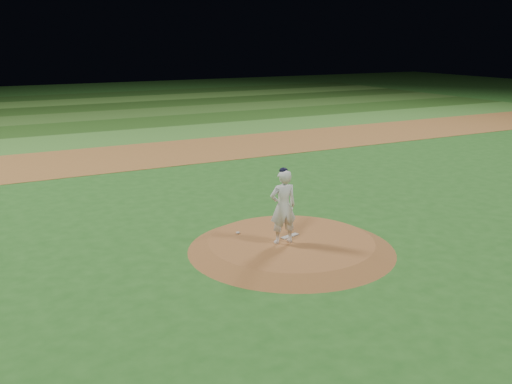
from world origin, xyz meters
name	(u,v)px	position (x,y,z in m)	size (l,w,h in m)	color
ground	(291,249)	(0.00, 0.00, 0.00)	(120.00, 120.00, 0.00)	#245E1E
infield_dirt_band	(138,156)	(0.00, 14.00, 0.01)	(70.00, 6.00, 0.02)	#935F2D
outfield_stripe_0	(110,138)	(0.00, 19.50, 0.01)	(70.00, 5.00, 0.02)	#3E7B2C
outfield_stripe_1	(90,126)	(0.00, 24.50, 0.01)	(70.00, 5.00, 0.02)	#254E19
outfield_stripe_2	(74,117)	(0.00, 29.50, 0.01)	(70.00, 5.00, 0.02)	#376524
outfield_stripe_3	(62,109)	(0.00, 34.50, 0.01)	(70.00, 5.00, 0.02)	#234917
outfield_stripe_4	(52,103)	(0.00, 39.50, 0.01)	(70.00, 5.00, 0.02)	#437A2C
outfield_stripe_5	(43,98)	(0.00, 44.50, 0.01)	(70.00, 5.00, 0.02)	#224D18
pitchers_mound	(291,245)	(0.00, 0.00, 0.12)	(5.50, 5.50, 0.25)	brown
pitching_rubber	(290,236)	(0.12, 0.27, 0.26)	(0.58, 0.14, 0.03)	silver
rosin_bag	(238,233)	(-1.02, 1.13, 0.28)	(0.11, 0.11, 0.06)	silver
pitcher_on_mound	(283,206)	(-0.29, -0.04, 1.24)	(0.77, 0.56, 2.02)	white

